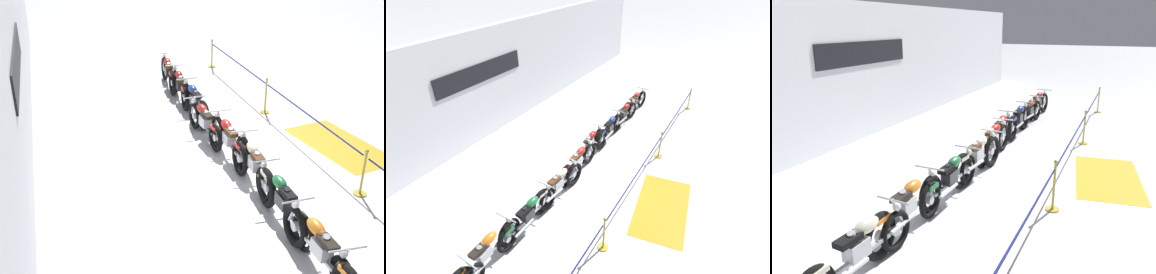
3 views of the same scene
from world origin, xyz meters
TOP-DOWN VIEW (x-y plane):
  - ground_plane at (0.00, 0.00)m, footprint 120.00×120.00m
  - back_wall at (0.00, 5.12)m, footprint 28.00×0.29m
  - motorcycle_orange_1 at (-4.12, 0.60)m, footprint 2.39×0.62m
  - motorcycle_green_2 at (-2.63, 0.50)m, footprint 2.39×0.62m
  - motorcycle_cream_3 at (-1.24, 0.46)m, footprint 2.37×0.62m
  - motorcycle_red_4 at (0.08, 0.54)m, footprint 2.32×0.62m
  - motorcycle_red_5 at (1.29, 0.72)m, footprint 2.17×0.62m
  - motorcycle_blue_6 at (2.64, 0.56)m, footprint 2.32×0.62m
  - motorcycle_red_7 at (4.12, 0.57)m, footprint 2.30×0.62m
  - motorcycle_red_8 at (5.45, 0.59)m, footprint 2.37×0.62m
  - stanchion_far_left at (-1.48, -1.54)m, footprint 14.22×0.28m
  - stanchion_mid_left at (-2.24, -1.54)m, footprint 0.28×0.28m
  - stanchion_mid_right at (2.44, -1.54)m, footprint 0.28×0.28m
  - stanchion_far_right at (7.13, -1.54)m, footprint 0.28×0.28m
  - floor_banner at (-0.09, -2.43)m, footprint 2.97×1.86m

SIDE VIEW (x-z plane):
  - ground_plane at x=0.00m, z-range 0.00..0.00m
  - floor_banner at x=-0.09m, z-range 0.00..0.01m
  - stanchion_mid_left at x=-2.24m, z-range -0.17..0.88m
  - stanchion_mid_right at x=2.44m, z-range -0.17..0.88m
  - stanchion_far_right at x=7.13m, z-range -0.17..0.88m
  - motorcycle_red_5 at x=1.29m, z-range 0.00..0.93m
  - motorcycle_red_7 at x=4.12m, z-range 0.00..0.94m
  - motorcycle_green_2 at x=-2.63m, z-range 0.00..0.93m
  - motorcycle_orange_1 at x=-4.12m, z-range -0.01..0.96m
  - motorcycle_blue_6 at x=2.64m, z-range -0.01..0.97m
  - motorcycle_cream_3 at x=-1.24m, z-range -0.01..0.98m
  - motorcycle_red_8 at x=5.45m, z-range 0.00..0.98m
  - motorcycle_red_4 at x=0.08m, z-range 0.00..0.98m
  - stanchion_far_left at x=-1.48m, z-range 0.24..1.29m
  - back_wall at x=0.00m, z-range 0.00..4.20m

